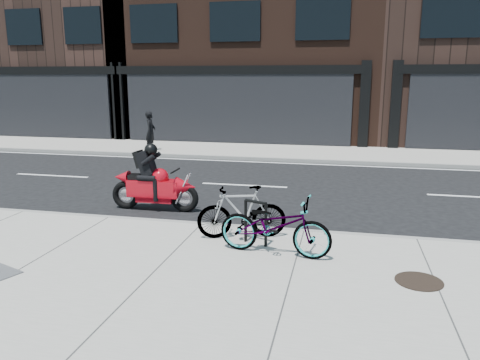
% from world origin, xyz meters
% --- Properties ---
extents(ground, '(120.00, 120.00, 0.00)m').
position_xyz_m(ground, '(0.00, 0.00, 0.00)').
color(ground, black).
rests_on(ground, ground).
extents(sidewalk_near, '(60.00, 6.00, 0.13)m').
position_xyz_m(sidewalk_near, '(0.00, -5.00, 0.07)').
color(sidewalk_near, gray).
rests_on(sidewalk_near, ground).
extents(sidewalk_far, '(60.00, 3.50, 0.13)m').
position_xyz_m(sidewalk_far, '(0.00, 7.75, 0.07)').
color(sidewalk_far, gray).
rests_on(sidewalk_far, ground).
extents(building_midwest, '(10.00, 10.00, 12.00)m').
position_xyz_m(building_midwest, '(-12.00, 14.50, 6.00)').
color(building_midwest, black).
rests_on(building_midwest, ground).
extents(bike_rack, '(0.43, 0.21, 0.78)m').
position_xyz_m(bike_rack, '(1.24, -2.86, 0.59)').
color(bike_rack, black).
rests_on(bike_rack, sidewalk_near).
extents(bicycle_front, '(1.91, 0.86, 0.97)m').
position_xyz_m(bicycle_front, '(1.63, -3.26, 0.62)').
color(bicycle_front, gray).
rests_on(bicycle_front, sidewalk_near).
extents(bicycle_rear, '(1.65, 0.90, 0.95)m').
position_xyz_m(bicycle_rear, '(0.94, -2.60, 0.61)').
color(bicycle_rear, gray).
rests_on(bicycle_rear, sidewalk_near).
extents(motorcycle, '(2.05, 0.44, 1.53)m').
position_xyz_m(motorcycle, '(-1.36, -0.84, 0.62)').
color(motorcycle, black).
rests_on(motorcycle, ground).
extents(pedestrian, '(0.43, 0.60, 1.52)m').
position_xyz_m(pedestrian, '(-4.69, 6.54, 0.89)').
color(pedestrian, black).
rests_on(pedestrian, sidewalk_far).
extents(manhole_cover, '(0.85, 0.85, 0.02)m').
position_xyz_m(manhole_cover, '(3.78, -3.87, 0.14)').
color(manhole_cover, black).
rests_on(manhole_cover, sidewalk_near).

